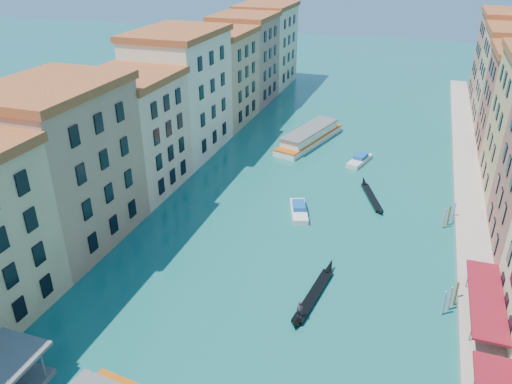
% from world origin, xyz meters
% --- Properties ---
extents(left_bank_palazzos, '(12.80, 128.40, 21.00)m').
position_xyz_m(left_bank_palazzos, '(-26.00, 64.68, 9.71)').
color(left_bank_palazzos, beige).
rests_on(left_bank_palazzos, ground).
extents(quay, '(4.00, 140.00, 1.00)m').
position_xyz_m(quay, '(22.00, 65.00, 0.50)').
color(quay, '#AE9F8C').
rests_on(quay, ground).
extents(mooring_poles_right, '(1.44, 54.24, 3.20)m').
position_xyz_m(mooring_poles_right, '(19.10, 28.80, 1.30)').
color(mooring_poles_right, brown).
rests_on(mooring_poles_right, ground).
extents(vaporetto_far, '(9.16, 19.33, 2.81)m').
position_xyz_m(vaporetto_far, '(-5.32, 81.72, 1.26)').
color(vaporetto_far, silver).
rests_on(vaporetto_far, ground).
extents(gondola_fore, '(2.62, 12.55, 2.50)m').
position_xyz_m(gondola_fore, '(5.54, 37.49, 0.42)').
color(gondola_fore, black).
rests_on(gondola_fore, ground).
extents(gondola_far, '(4.97, 10.85, 1.61)m').
position_xyz_m(gondola_far, '(8.51, 62.59, 0.33)').
color(gondola_far, black).
rests_on(gondola_far, ground).
extents(motorboat_mid, '(4.05, 6.83, 1.35)m').
position_xyz_m(motorboat_mid, '(-0.48, 54.75, 0.53)').
color(motorboat_mid, silver).
rests_on(motorboat_mid, ground).
extents(motorboat_far, '(3.70, 6.81, 1.35)m').
position_xyz_m(motorboat_far, '(4.96, 75.28, 0.52)').
color(motorboat_far, silver).
rests_on(motorboat_far, ground).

